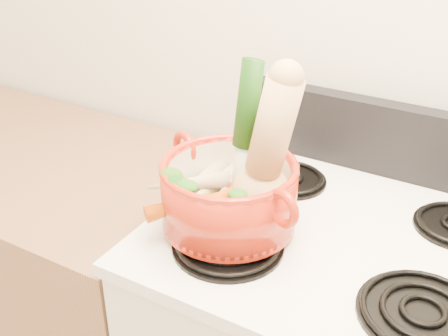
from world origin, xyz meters
The scene contains 22 objects.
wall_back centered at (0.00, 1.75, 1.30)m, with size 3.50×0.02×2.60m, color white.
cooktop centered at (0.00, 1.40, 0.93)m, with size 0.78×0.67×0.03m, color white.
control_backsplash centered at (0.00, 1.70, 1.04)m, with size 0.76×0.05×0.18m, color black.
counter_left centered at (-1.07, 1.40, 0.45)m, with size 1.36×0.65×0.90m, color #8A5F41.
burner_front_left centered at (-0.19, 1.24, 0.96)m, with size 0.22×0.22×0.02m, color black.
burner_front_right centered at (0.19, 1.24, 0.96)m, with size 0.22×0.22×0.02m, color black.
burner_back_left centered at (-0.19, 1.54, 0.96)m, with size 0.17×0.17×0.02m, color black.
dutch_oven centered at (-0.22, 1.30, 1.04)m, with size 0.27×0.27×0.14m, color #B0220F.
pot_handle_left centered at (-0.36, 1.35, 1.08)m, with size 0.08×0.08×0.02m, color #B0220F.
pot_handle_right centered at (-0.08, 1.24, 1.08)m, with size 0.08×0.08×0.02m, color #B0220F.
squash centered at (-0.14, 1.32, 1.15)m, with size 0.13×0.13×0.30m, color #E3AB74, non-canonical shape.
leek centered at (-0.21, 1.34, 1.16)m, with size 0.05×0.05×0.32m, color beige.
ginger centered at (-0.20, 1.37, 1.02)m, with size 0.09×0.06×0.05m, color tan.
parsnip_0 centered at (-0.28, 1.33, 1.02)m, with size 0.04×0.04×0.23m, color #EEE7C1.
parsnip_1 centered at (-0.31, 1.33, 1.03)m, with size 0.05×0.05×0.22m, color beige.
parsnip_2 centered at (-0.24, 1.34, 1.03)m, with size 0.04×0.04×0.19m, color beige.
parsnip_3 centered at (-0.32, 1.30, 1.03)m, with size 0.04×0.04×0.18m, color beige.
carrot_0 centered at (-0.24, 1.26, 1.01)m, with size 0.03×0.03×0.15m, color #C9420A.
carrot_1 centered at (-0.29, 1.24, 1.02)m, with size 0.04×0.04×0.17m, color #C95B0A.
carrot_2 centered at (-0.20, 1.27, 1.03)m, with size 0.03×0.03×0.15m, color #C04A09.
carrot_3 centered at (-0.25, 1.25, 1.03)m, with size 0.03×0.03×0.15m, color #BB5109.
carrot_4 centered at (-0.22, 1.27, 1.04)m, with size 0.03×0.03×0.17m, color #D04F0A.
Camera 1 is at (0.25, 0.46, 1.63)m, focal length 45.00 mm.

